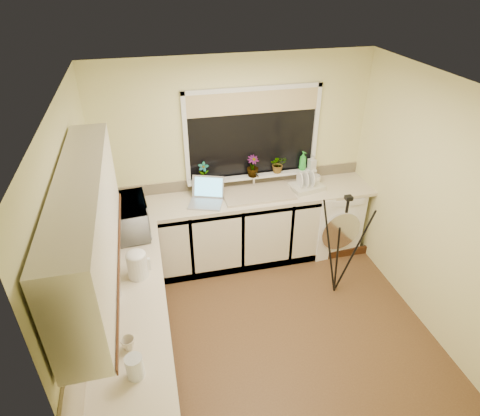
% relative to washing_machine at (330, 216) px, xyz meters
% --- Properties ---
extents(floor, '(3.20, 3.20, 0.00)m').
position_rel_washing_machine_xyz_m(floor, '(-1.18, -1.21, -0.44)').
color(floor, brown).
rests_on(floor, ground).
extents(ceiling, '(3.20, 3.20, 0.00)m').
position_rel_washing_machine_xyz_m(ceiling, '(-1.18, -1.21, 2.01)').
color(ceiling, white).
rests_on(ceiling, ground).
extents(wall_back, '(3.20, 0.00, 3.20)m').
position_rel_washing_machine_xyz_m(wall_back, '(-1.18, 0.29, 0.78)').
color(wall_back, beige).
rests_on(wall_back, ground).
extents(wall_front, '(3.20, 0.00, 3.20)m').
position_rel_washing_machine_xyz_m(wall_front, '(-1.18, -2.71, 0.78)').
color(wall_front, beige).
rests_on(wall_front, ground).
extents(wall_left, '(0.00, 3.00, 3.00)m').
position_rel_washing_machine_xyz_m(wall_left, '(-2.78, -1.21, 0.78)').
color(wall_left, beige).
rests_on(wall_left, ground).
extents(wall_right, '(0.00, 3.00, 3.00)m').
position_rel_washing_machine_xyz_m(wall_right, '(0.42, -1.21, 0.78)').
color(wall_right, beige).
rests_on(wall_right, ground).
extents(base_cabinet_back, '(2.55, 0.60, 0.86)m').
position_rel_washing_machine_xyz_m(base_cabinet_back, '(-1.51, -0.01, -0.01)').
color(base_cabinet_back, silver).
rests_on(base_cabinet_back, floor).
extents(base_cabinet_left, '(0.54, 2.40, 0.86)m').
position_rel_washing_machine_xyz_m(base_cabinet_left, '(-2.48, -1.51, -0.01)').
color(base_cabinet_left, silver).
rests_on(base_cabinet_left, floor).
extents(worktop_back, '(3.20, 0.60, 0.04)m').
position_rel_washing_machine_xyz_m(worktop_back, '(-1.18, -0.01, 0.44)').
color(worktop_back, beige).
rests_on(worktop_back, base_cabinet_back).
extents(worktop_left, '(0.60, 2.40, 0.04)m').
position_rel_washing_machine_xyz_m(worktop_left, '(-2.48, -1.51, 0.44)').
color(worktop_left, beige).
rests_on(worktop_left, base_cabinet_left).
extents(upper_cabinet, '(0.28, 1.90, 0.70)m').
position_rel_washing_machine_xyz_m(upper_cabinet, '(-2.62, -1.66, 1.36)').
color(upper_cabinet, silver).
rests_on(upper_cabinet, wall_left).
extents(splashback_left, '(0.02, 2.40, 0.45)m').
position_rel_washing_machine_xyz_m(splashback_left, '(-2.77, -1.51, 0.68)').
color(splashback_left, beige).
rests_on(splashback_left, wall_left).
extents(splashback_back, '(3.20, 0.02, 0.14)m').
position_rel_washing_machine_xyz_m(splashback_back, '(-1.18, 0.28, 0.53)').
color(splashback_back, beige).
rests_on(splashback_back, wall_back).
extents(window_glass, '(1.50, 0.02, 1.00)m').
position_rel_washing_machine_xyz_m(window_glass, '(-0.98, 0.27, 1.11)').
color(window_glass, black).
rests_on(window_glass, wall_back).
extents(window_blind, '(1.50, 0.02, 0.25)m').
position_rel_washing_machine_xyz_m(window_blind, '(-0.98, 0.25, 1.48)').
color(window_blind, tan).
rests_on(window_blind, wall_back).
extents(windowsill, '(1.60, 0.14, 0.03)m').
position_rel_washing_machine_xyz_m(windowsill, '(-0.98, 0.22, 0.59)').
color(windowsill, white).
rests_on(windowsill, wall_back).
extents(sink, '(0.82, 0.46, 0.03)m').
position_rel_washing_machine_xyz_m(sink, '(-0.98, -0.01, 0.47)').
color(sink, tan).
rests_on(sink, worktop_back).
extents(faucet, '(0.03, 0.03, 0.24)m').
position_rel_washing_machine_xyz_m(faucet, '(-0.98, 0.17, 0.58)').
color(faucet, silver).
rests_on(faucet, worktop_back).
extents(washing_machine, '(0.67, 0.65, 0.88)m').
position_rel_washing_machine_xyz_m(washing_machine, '(0.00, 0.00, 0.00)').
color(washing_machine, white).
rests_on(washing_machine, floor).
extents(laptop, '(0.47, 0.47, 0.26)m').
position_rel_washing_machine_xyz_m(laptop, '(-1.59, -0.03, 0.53)').
color(laptop, '#A1A1A8').
rests_on(laptop, worktop_back).
extents(kettle, '(0.17, 0.17, 0.23)m').
position_rel_washing_machine_xyz_m(kettle, '(-2.39, -1.17, 0.57)').
color(kettle, silver).
rests_on(kettle, worktop_left).
extents(dish_rack, '(0.42, 0.35, 0.06)m').
position_rel_washing_machine_xyz_m(dish_rack, '(-0.37, -0.02, 0.49)').
color(dish_rack, beige).
rests_on(dish_rack, worktop_back).
extents(tripod, '(0.70, 0.70, 1.26)m').
position_rel_washing_machine_xyz_m(tripod, '(-0.28, -0.86, 0.19)').
color(tripod, black).
rests_on(tripod, floor).
extents(glass_jug, '(0.12, 0.12, 0.17)m').
position_rel_washing_machine_xyz_m(glass_jug, '(-2.44, -2.20, 0.54)').
color(glass_jug, silver).
rests_on(glass_jug, worktop_left).
extents(steel_jar, '(0.09, 0.09, 0.12)m').
position_rel_washing_machine_xyz_m(steel_jar, '(-2.58, -1.37, 0.52)').
color(steel_jar, silver).
rests_on(steel_jar, worktop_left).
extents(microwave, '(0.45, 0.63, 0.33)m').
position_rel_washing_machine_xyz_m(microwave, '(-2.46, -0.44, 0.62)').
color(microwave, silver).
rests_on(microwave, worktop_left).
extents(plant_a, '(0.14, 0.11, 0.24)m').
position_rel_washing_machine_xyz_m(plant_a, '(-1.58, 0.19, 0.73)').
color(plant_a, '#999999').
rests_on(plant_a, windowsill).
extents(plant_c, '(0.17, 0.17, 0.26)m').
position_rel_washing_machine_xyz_m(plant_c, '(-0.99, 0.18, 0.74)').
color(plant_c, '#999999').
rests_on(plant_c, windowsill).
extents(plant_d, '(0.21, 0.19, 0.22)m').
position_rel_washing_machine_xyz_m(plant_d, '(-0.67, 0.21, 0.72)').
color(plant_d, '#999999').
rests_on(plant_d, windowsill).
extents(soap_bottle_green, '(0.12, 0.12, 0.24)m').
position_rel_washing_machine_xyz_m(soap_bottle_green, '(-0.35, 0.22, 0.73)').
color(soap_bottle_green, green).
rests_on(soap_bottle_green, windowsill).
extents(soap_bottle_clear, '(0.10, 0.10, 0.19)m').
position_rel_washing_machine_xyz_m(soap_bottle_clear, '(-0.23, 0.21, 0.70)').
color(soap_bottle_clear, '#999999').
rests_on(soap_bottle_clear, windowsill).
extents(cup_back, '(0.17, 0.17, 0.11)m').
position_rel_washing_machine_xyz_m(cup_back, '(-0.22, 0.09, 0.51)').
color(cup_back, white).
rests_on(cup_back, worktop_back).
extents(cup_left, '(0.11, 0.11, 0.09)m').
position_rel_washing_machine_xyz_m(cup_left, '(-2.48, -1.95, 0.51)').
color(cup_left, beige).
rests_on(cup_left, worktop_left).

